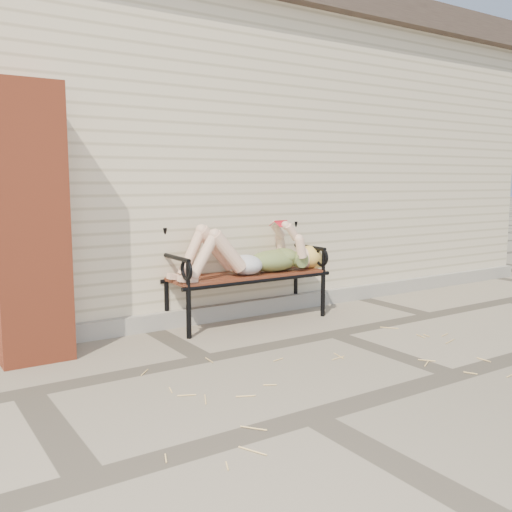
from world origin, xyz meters
TOP-DOWN VIEW (x-y plane):
  - ground at (0.00, 0.00)m, footprint 80.00×80.00m
  - house_wall at (0.00, 3.00)m, footprint 8.00×4.00m
  - house_roof at (0.00, 3.00)m, footprint 8.30×4.30m
  - foundation_strip at (0.00, 0.97)m, footprint 8.00×0.10m
  - brick_pillar at (-2.30, 0.75)m, footprint 0.50×0.50m
  - garden_bench at (-0.38, 0.88)m, footprint 1.64×0.65m
  - reading_woman at (-0.36, 0.75)m, footprint 1.55×0.35m
  - straw_scatter at (-0.41, -0.82)m, footprint 2.92×1.40m

SIDE VIEW (x-z plane):
  - ground at x=0.00m, z-range 0.00..0.00m
  - straw_scatter at x=-0.41m, z-range 0.00..0.01m
  - foundation_strip at x=0.00m, z-range 0.00..0.15m
  - garden_bench at x=-0.38m, z-range 0.06..1.13m
  - reading_woman at x=-0.36m, z-range 0.39..0.88m
  - brick_pillar at x=-2.30m, z-range 0.00..2.00m
  - house_wall at x=0.00m, z-range 0.00..3.00m
  - house_roof at x=0.00m, z-range 3.00..3.30m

